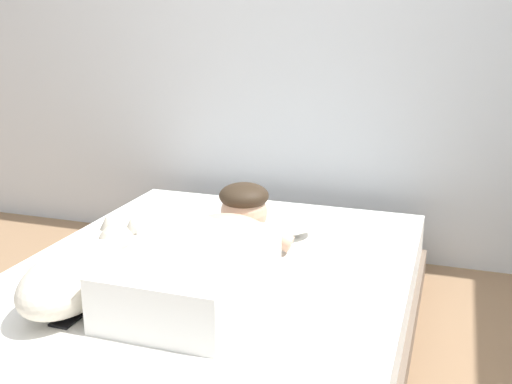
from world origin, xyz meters
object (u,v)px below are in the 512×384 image
at_px(bed, 204,319).
at_px(cell_phone, 71,317).
at_px(pillow, 257,219).
at_px(coffee_cup, 269,242).
at_px(person_lying, 209,255).
at_px(dog, 81,273).

relative_size(bed, cell_phone, 14.63).
bearing_deg(pillow, cell_phone, -107.71).
bearing_deg(coffee_cup, cell_phone, -119.90).
bearing_deg(bed, pillow, 87.25).
bearing_deg(coffee_cup, person_lying, -107.31).
distance_m(person_lying, dog, 0.44).
xyz_separation_m(coffee_cup, cell_phone, (-0.42, -0.73, -0.03)).
relative_size(pillow, coffee_cup, 4.16).
distance_m(bed, cell_phone, 0.52).
bearing_deg(dog, pillow, 68.40).
height_order(bed, pillow, pillow).
distance_m(bed, pillow, 0.58).
relative_size(pillow, cell_phone, 3.71).
bearing_deg(cell_phone, pillow, 72.29).
relative_size(bed, dog, 3.56).
distance_m(pillow, cell_phone, 0.99).
relative_size(person_lying, cell_phone, 6.57).
relative_size(bed, pillow, 3.94).
xyz_separation_m(pillow, coffee_cup, (0.12, -0.21, -0.02)).
bearing_deg(coffee_cup, bed, -114.02).
distance_m(bed, coffee_cup, 0.41).
bearing_deg(dog, cell_phone, -75.25).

